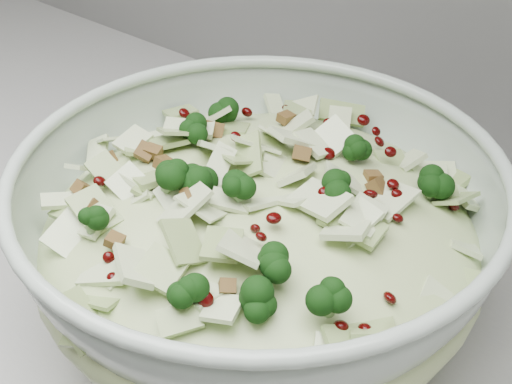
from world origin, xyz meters
TOP-DOWN VIEW (x-y plane):
  - mixing_bowl at (-0.22, 1.61)m, footprint 0.47×0.47m
  - salad at (-0.22, 1.61)m, footprint 0.50×0.50m

SIDE VIEW (x-z plane):
  - mixing_bowl at x=-0.22m, z-range 0.90..1.07m
  - salad at x=-0.22m, z-range 0.93..1.09m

